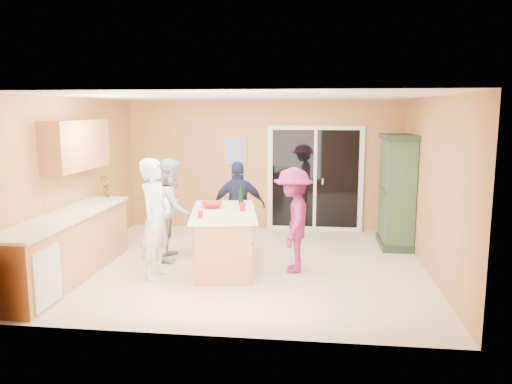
# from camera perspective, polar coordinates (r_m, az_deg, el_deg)

# --- Properties ---
(floor) EXTENTS (5.50, 5.50, 0.00)m
(floor) POSITION_cam_1_polar(r_m,az_deg,el_deg) (7.89, -1.18, -8.37)
(floor) COLOR silver
(floor) RESTS_ON ground
(ceiling) EXTENTS (5.50, 5.00, 0.10)m
(ceiling) POSITION_cam_1_polar(r_m,az_deg,el_deg) (7.52, -1.25, 10.87)
(ceiling) COLOR white
(ceiling) RESTS_ON wall_back
(wall_back) EXTENTS (5.50, 0.10, 2.60)m
(wall_back) POSITION_cam_1_polar(r_m,az_deg,el_deg) (10.06, 0.79, 3.05)
(wall_back) COLOR #E5A35E
(wall_back) RESTS_ON ground
(wall_front) EXTENTS (5.50, 0.10, 2.60)m
(wall_front) POSITION_cam_1_polar(r_m,az_deg,el_deg) (5.17, -5.11, -2.95)
(wall_front) COLOR #E5A35E
(wall_front) RESTS_ON ground
(wall_left) EXTENTS (0.10, 5.00, 2.60)m
(wall_left) POSITION_cam_1_polar(r_m,az_deg,el_deg) (8.43, -20.06, 1.28)
(wall_left) COLOR #E5A35E
(wall_left) RESTS_ON ground
(wall_right) EXTENTS (0.10, 5.00, 2.60)m
(wall_right) POSITION_cam_1_polar(r_m,az_deg,el_deg) (7.71, 19.47, 0.61)
(wall_right) COLOR #E5A35E
(wall_right) RESTS_ON ground
(left_cabinet_run) EXTENTS (0.65, 3.05, 1.24)m
(left_cabinet_run) POSITION_cam_1_polar(r_m,az_deg,el_deg) (7.54, -21.25, -6.19)
(left_cabinet_run) COLOR #C0804A
(left_cabinet_run) RESTS_ON floor
(upper_cabinets) EXTENTS (0.35, 1.60, 0.75)m
(upper_cabinets) POSITION_cam_1_polar(r_m,az_deg,el_deg) (8.12, -19.82, 5.09)
(upper_cabinets) COLOR #C0804A
(upper_cabinets) RESTS_ON wall_left
(sliding_door) EXTENTS (1.90, 0.07, 2.10)m
(sliding_door) POSITION_cam_1_polar(r_m,az_deg,el_deg) (10.00, 6.76, 1.51)
(sliding_door) COLOR silver
(sliding_door) RESTS_ON floor
(framed_picture) EXTENTS (0.46, 0.04, 0.56)m
(framed_picture) POSITION_cam_1_polar(r_m,az_deg,el_deg) (10.08, -2.34, 4.77)
(framed_picture) COLOR #AD7F56
(framed_picture) RESTS_ON wall_back
(kitchen_island) EXTENTS (1.22, 1.87, 0.91)m
(kitchen_island) POSITION_cam_1_polar(r_m,az_deg,el_deg) (7.61, -3.67, -5.70)
(kitchen_island) COLOR #C0804A
(kitchen_island) RESTS_ON floor
(green_hutch) EXTENTS (0.57, 1.08, 1.98)m
(green_hutch) POSITION_cam_1_polar(r_m,az_deg,el_deg) (9.13, 15.80, -0.05)
(green_hutch) COLOR #1E3121
(green_hutch) RESTS_ON floor
(woman_white) EXTENTS (0.51, 0.69, 1.73)m
(woman_white) POSITION_cam_1_polar(r_m,az_deg,el_deg) (7.27, -11.40, -3.02)
(woman_white) COLOR white
(woman_white) RESTS_ON floor
(woman_grey) EXTENTS (0.73, 0.87, 1.64)m
(woman_grey) POSITION_cam_1_polar(r_m,az_deg,el_deg) (8.21, -9.59, -1.89)
(woman_grey) COLOR #AFAFB2
(woman_grey) RESTS_ON floor
(woman_navy) EXTENTS (0.97, 0.57, 1.55)m
(woman_navy) POSITION_cam_1_polar(r_m,az_deg,el_deg) (8.51, -1.99, -1.68)
(woman_navy) COLOR #1C223D
(woman_navy) RESTS_ON floor
(woman_magenta) EXTENTS (0.59, 1.02, 1.57)m
(woman_magenta) POSITION_cam_1_polar(r_m,az_deg,el_deg) (7.44, 4.29, -3.22)
(woman_magenta) COLOR #7E1B51
(woman_magenta) RESTS_ON floor
(serving_bowl) EXTENTS (0.39, 0.39, 0.08)m
(serving_bowl) POSITION_cam_1_polar(r_m,az_deg,el_deg) (7.74, -5.06, -1.48)
(serving_bowl) COLOR #A8121A
(serving_bowl) RESTS_ON kitchen_island
(tulip_vase) EXTENTS (0.23, 0.17, 0.40)m
(tulip_vase) POSITION_cam_1_polar(r_m,az_deg,el_deg) (8.79, -16.72, 0.70)
(tulip_vase) COLOR #B11116
(tulip_vase) RESTS_ON left_cabinet_run
(tumbler_near) EXTENTS (0.08, 0.08, 0.10)m
(tumbler_near) POSITION_cam_1_polar(r_m,az_deg,el_deg) (7.02, -6.37, -2.53)
(tumbler_near) COLOR #A8121A
(tumbler_near) RESTS_ON kitchen_island
(tumbler_far) EXTENTS (0.11, 0.11, 0.12)m
(tumbler_far) POSITION_cam_1_polar(r_m,az_deg,el_deg) (7.44, -1.57, -1.73)
(tumbler_far) COLOR #A8121A
(tumbler_far) RESTS_ON kitchen_island
(wine_bottle) EXTENTS (0.08, 0.08, 0.34)m
(wine_bottle) POSITION_cam_1_polar(r_m,az_deg,el_deg) (7.92, -1.74, -0.54)
(wine_bottle) COLOR black
(wine_bottle) RESTS_ON kitchen_island
(white_plate) EXTENTS (0.24, 0.24, 0.01)m
(white_plate) POSITION_cam_1_polar(r_m,az_deg,el_deg) (7.30, -6.04, -2.42)
(white_plate) COLOR silver
(white_plate) RESTS_ON kitchen_island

